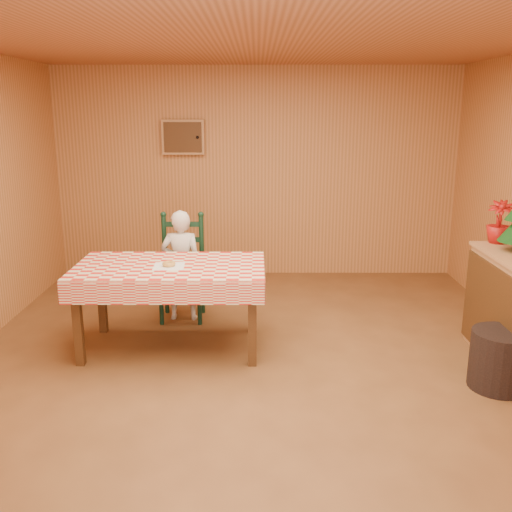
{
  "coord_description": "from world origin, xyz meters",
  "views": [
    {
      "loc": [
        0.01,
        -4.19,
        2.08
      ],
      "look_at": [
        0.0,
        0.2,
        0.95
      ],
      "focal_mm": 40.0,
      "sensor_mm": 36.0,
      "label": 1
    }
  ],
  "objects_px": {
    "ladder_chair": "(182,270)",
    "seated_child": "(181,265)",
    "dining_table": "(170,274)",
    "storage_bin": "(500,360)"
  },
  "relations": [
    {
      "from": "dining_table",
      "to": "storage_bin",
      "type": "height_order",
      "value": "dining_table"
    },
    {
      "from": "storage_bin",
      "to": "dining_table",
      "type": "bearing_deg",
      "value": 163.86
    },
    {
      "from": "ladder_chair",
      "to": "seated_child",
      "type": "height_order",
      "value": "seated_child"
    },
    {
      "from": "seated_child",
      "to": "storage_bin",
      "type": "relative_size",
      "value": 2.48
    },
    {
      "from": "ladder_chair",
      "to": "storage_bin",
      "type": "distance_m",
      "value": 3.05
    },
    {
      "from": "dining_table",
      "to": "seated_child",
      "type": "relative_size",
      "value": 1.47
    },
    {
      "from": "dining_table",
      "to": "storage_bin",
      "type": "xyz_separation_m",
      "value": [
        2.62,
        -0.76,
        -0.46
      ]
    },
    {
      "from": "dining_table",
      "to": "seated_child",
      "type": "distance_m",
      "value": 0.74
    },
    {
      "from": "ladder_chair",
      "to": "seated_child",
      "type": "relative_size",
      "value": 0.96
    },
    {
      "from": "dining_table",
      "to": "ladder_chair",
      "type": "distance_m",
      "value": 0.81
    }
  ]
}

